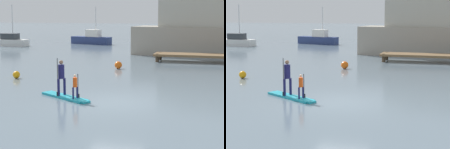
{
  "view_description": "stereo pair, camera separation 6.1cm",
  "coord_description": "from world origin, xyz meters",
  "views": [
    {
      "loc": [
        4.63,
        -16.64,
        3.96
      ],
      "look_at": [
        -0.71,
        2.25,
        0.88
      ],
      "focal_mm": 63.93,
      "sensor_mm": 36.0,
      "label": 1
    },
    {
      "loc": [
        4.68,
        -16.63,
        3.96
      ],
      "look_at": [
        -0.71,
        2.25,
        0.88
      ],
      "focal_mm": 63.93,
      "sensor_mm": 36.0,
      "label": 2
    }
  ],
  "objects": [
    {
      "name": "ground_plane",
      "position": [
        0.0,
        0.0,
        0.0
      ],
      "size": [
        240.0,
        240.0,
        0.0
      ],
      "primitive_type": "plane",
      "color": "slate"
    },
    {
      "name": "paddleboard_near",
      "position": [
        -2.39,
        0.23,
        0.05
      ],
      "size": [
        2.92,
        2.02,
        0.1
      ],
      "color": "#1E9EB2",
      "rests_on": "ground"
    },
    {
      "name": "paddler_adult",
      "position": [
        -2.65,
        0.38,
        1.05
      ],
      "size": [
        0.4,
        0.46,
        1.77
      ],
      "color": "#19194C",
      "rests_on": "paddleboard_near"
    },
    {
      "name": "paddler_child_solo",
      "position": [
        -1.76,
        -0.13,
        0.72
      ],
      "size": [
        0.27,
        0.35,
        1.11
      ],
      "color": "#19194C",
      "rests_on": "paddleboard_near"
    },
    {
      "name": "fishing_boat_white_large",
      "position": [
        3.46,
        20.58,
        1.93
      ],
      "size": [
        15.26,
        5.7,
        13.27
      ],
      "color": "#9E9384",
      "rests_on": "ground"
    },
    {
      "name": "fishing_boat_green_midground",
      "position": [
        -11.38,
        30.67,
        0.66
      ],
      "size": [
        5.43,
        2.44,
        4.6
      ],
      "color": "navy",
      "rests_on": "ground"
    },
    {
      "name": "motor_boat_small_navy",
      "position": [
        -20.2,
        25.44,
        0.55
      ],
      "size": [
        5.52,
        1.79,
        4.82
      ],
      "color": "silver",
      "rests_on": "ground"
    },
    {
      "name": "mooring_buoy_near",
      "position": [
        -2.52,
        10.3,
        0.26
      ],
      "size": [
        0.53,
        0.53,
        0.53
      ],
      "primitive_type": "sphere",
      "color": "orange",
      "rests_on": "ground"
    },
    {
      "name": "mooring_buoy_far",
      "position": [
        -7.4,
        4.65,
        0.22
      ],
      "size": [
        0.44,
        0.44,
        0.44
      ],
      "primitive_type": "sphere",
      "color": "orange",
      "rests_on": "ground"
    }
  ]
}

